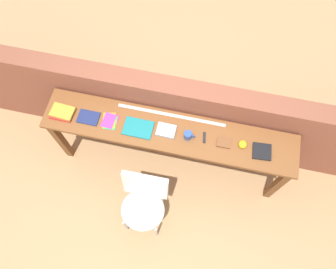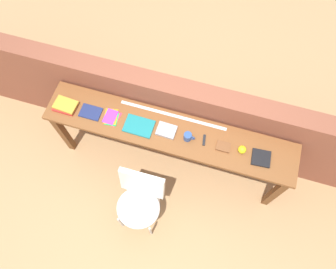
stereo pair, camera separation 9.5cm
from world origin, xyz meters
TOP-DOWN VIEW (x-y plane):
  - ground_plane at (0.00, 0.00)m, footprint 40.00×40.00m
  - brick_wall_back at (0.00, 0.64)m, footprint 6.00×0.20m
  - sideboard at (0.00, 0.30)m, footprint 2.50×0.44m
  - chair_white_moulded at (-0.12, -0.35)m, footprint 0.45×0.46m
  - book_stack_leftmost at (-1.07, 0.26)m, footprint 0.23×0.17m
  - magazine_cycling at (-0.80, 0.27)m, footprint 0.21×0.15m
  - pamphlet_pile_colourful at (-0.59, 0.27)m, footprint 0.17×0.19m
  - book_open_centre at (-0.30, 0.26)m, footprint 0.28×0.20m
  - book_grey_hardcover at (-0.03, 0.29)m, footprint 0.19×0.15m
  - mug at (0.19, 0.27)m, footprint 0.11×0.08m
  - multitool_folded at (0.34, 0.30)m, footprint 0.04×0.11m
  - leather_journal_brown at (0.53, 0.28)m, footprint 0.13×0.10m
  - sports_ball_small at (0.71, 0.29)m, footprint 0.08×0.08m
  - book_repair_rightmost at (0.90, 0.27)m, footprint 0.18×0.18m
  - ruler_metal_back_edge at (-0.01, 0.47)m, footprint 1.08×0.03m

SIDE VIEW (x-z plane):
  - ground_plane at x=0.00m, z-range 0.00..0.00m
  - chair_white_moulded at x=-0.12m, z-range 0.08..0.97m
  - brick_wall_back at x=0.00m, z-range 0.00..1.16m
  - sideboard at x=0.00m, z-range 0.30..1.18m
  - ruler_metal_back_edge at x=-0.01m, z-range 0.88..0.88m
  - pamphlet_pile_colourful at x=-0.59m, z-range 0.88..0.89m
  - multitool_folded at x=0.34m, z-range 0.88..0.90m
  - magazine_cycling at x=-0.80m, z-range 0.88..0.90m
  - book_open_centre at x=-0.30m, z-range 0.88..0.90m
  - book_repair_rightmost at x=0.90m, z-range 0.88..0.90m
  - leather_journal_brown at x=0.53m, z-range 0.88..0.90m
  - book_grey_hardcover at x=-0.03m, z-range 0.88..0.91m
  - book_stack_leftmost at x=-1.07m, z-range 0.88..0.93m
  - sports_ball_small at x=0.71m, z-range 0.88..0.96m
  - mug at x=0.19m, z-range 0.88..0.97m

